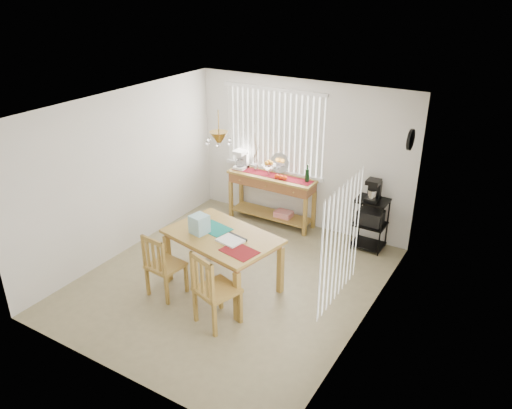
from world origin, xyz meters
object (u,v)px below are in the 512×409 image
Objects in this scene: cart_items at (374,190)px; chair_left at (163,266)px; sideboard at (272,187)px; dining_table at (222,241)px; chair_right at (214,290)px; wire_cart at (370,219)px.

chair_left is at bearing -125.72° from cart_items.
dining_table is at bearing -79.27° from sideboard.
cart_items is 0.34× the size of chair_right.
cart_items is at bearing 0.24° from sideboard.
cart_items reaches higher than chair_right.
wire_cart reaches higher than dining_table.
chair_left is 0.92× the size of chair_right.
sideboard is at bearing 105.44° from chair_right.
sideboard reaches higher than dining_table.
chair_left is (-2.00, -2.78, -0.56)m from cart_items.
sideboard is 3.06m from chair_right.
cart_items is 2.61m from dining_table.
wire_cart is at bearing -90.00° from cart_items.
wire_cart is 2.43× the size of cart_items.
chair_left is 0.99m from chair_right.
sideboard is at bearing 100.73° from dining_table.
cart_items reaches higher than wire_cart.
cart_items is at bearing 54.28° from chair_left.
chair_right is at bearing -109.15° from cart_items.
dining_table is (-1.43, -2.17, -0.30)m from cart_items.
sideboard is at bearing 179.95° from wire_cart.
sideboard is 1.87× the size of wire_cart.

